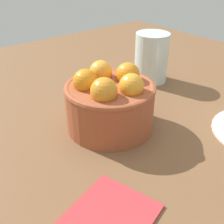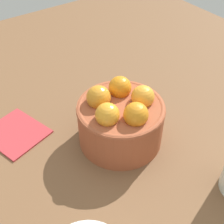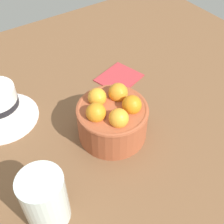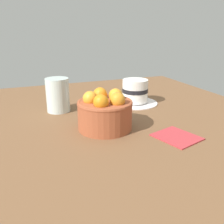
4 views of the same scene
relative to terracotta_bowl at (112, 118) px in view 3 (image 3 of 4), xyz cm
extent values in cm
cube|color=brown|center=(-0.01, -0.01, -7.06)|extent=(111.22, 103.18, 4.95)
cylinder|color=#9E4C2D|center=(-0.01, -0.01, -0.97)|extent=(13.62, 13.62, 7.22)
torus|color=#9E4C2D|center=(-0.01, -0.01, 2.24)|extent=(13.82, 13.82, 1.00)
sphere|color=orange|center=(-3.60, -0.13, 3.48)|extent=(3.70, 3.70, 3.70)
sphere|color=orange|center=(-1.00, -3.45, 3.48)|extent=(3.62, 3.62, 3.62)
sphere|color=orange|center=(2.96, -2.01, 3.48)|extent=(3.69, 3.69, 3.69)
sphere|color=orange|center=(2.81, 2.21, 3.48)|extent=(3.81, 3.81, 3.81)
sphere|color=orange|center=(-1.24, 3.36, 3.48)|extent=(3.60, 3.60, 3.60)
cylinder|color=white|center=(-17.04, 16.74, -4.28)|extent=(15.26, 15.26, 0.60)
cylinder|color=silver|center=(-18.17, -8.64, 0.50)|extent=(6.96, 6.96, 10.17)
cube|color=#B23338|center=(11.33, 13.81, -4.28)|extent=(11.66, 10.90, 0.60)
camera|label=1|loc=(23.58, 29.32, 20.44)|focal=44.69mm
camera|label=2|loc=(-28.65, 22.06, 33.23)|focal=49.76mm
camera|label=3|loc=(-22.01, -32.43, 41.30)|focal=47.35mm
camera|label=4|loc=(55.92, -19.79, 20.36)|focal=40.22mm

